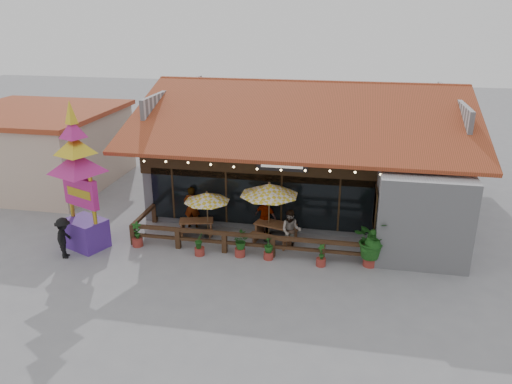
% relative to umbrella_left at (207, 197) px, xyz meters
% --- Properties ---
extents(ground, '(100.00, 100.00, 0.00)m').
position_rel_umbrella_left_xyz_m(ground, '(3.58, -0.82, -1.86)').
color(ground, gray).
rests_on(ground, ground).
extents(restaurant_building, '(15.50, 14.73, 6.09)m').
position_rel_umbrella_left_xyz_m(restaurant_building, '(3.84, 5.79, 0.35)').
color(restaurant_building, '#B6B6BB').
rests_on(restaurant_building, ground).
extents(patio_railing, '(10.00, 2.60, 0.92)m').
position_rel_umbrella_left_xyz_m(patio_railing, '(1.33, -1.08, -1.24)').
color(patio_railing, '#422A17').
rests_on(patio_railing, ground).
extents(neighbor_building, '(8.40, 8.40, 4.22)m').
position_rel_umbrella_left_xyz_m(neighbor_building, '(-11.42, 5.18, 0.28)').
color(neighbor_building, '#C7AF96').
rests_on(neighbor_building, ground).
extents(umbrella_left, '(2.53, 2.53, 2.13)m').
position_rel_umbrella_left_xyz_m(umbrella_left, '(0.00, 0.00, 0.00)').
color(umbrella_left, brown).
rests_on(umbrella_left, ground).
extents(umbrella_right, '(3.25, 3.25, 2.68)m').
position_rel_umbrella_left_xyz_m(umbrella_right, '(2.68, 0.16, 0.48)').
color(umbrella_right, brown).
rests_on(umbrella_right, ground).
extents(picnic_table_left, '(1.73, 1.59, 0.71)m').
position_rel_umbrella_left_xyz_m(picnic_table_left, '(-0.56, 0.09, -1.38)').
color(picnic_table_left, brown).
rests_on(picnic_table_left, ground).
extents(picnic_table_right, '(2.06, 1.90, 0.83)m').
position_rel_umbrella_left_xyz_m(picnic_table_right, '(2.96, 0.12, -1.30)').
color(picnic_table_right, brown).
rests_on(picnic_table_right, ground).
extents(thai_sign_tower, '(3.22, 3.22, 6.65)m').
position_rel_umbrella_left_xyz_m(thai_sign_tower, '(-4.74, -1.91, 1.65)').
color(thai_sign_tower, '#4B2589').
rests_on(thai_sign_tower, ground).
extents(tropical_plant, '(1.78, 1.83, 1.92)m').
position_rel_umbrella_left_xyz_m(tropical_plant, '(6.93, -1.34, -0.76)').
color(tropical_plant, maroon).
rests_on(tropical_plant, ground).
extents(diner_a, '(0.76, 0.55, 1.95)m').
position_rel_umbrella_left_xyz_m(diner_a, '(-1.00, 0.89, -0.88)').
color(diner_a, '#342210').
rests_on(diner_a, ground).
extents(diner_b, '(0.87, 0.69, 1.77)m').
position_rel_umbrella_left_xyz_m(diner_b, '(3.72, -0.58, -0.98)').
color(diner_b, '#342210').
rests_on(diner_b, ground).
extents(diner_c, '(1.14, 0.80, 1.79)m').
position_rel_umbrella_left_xyz_m(diner_c, '(2.45, 0.62, -0.96)').
color(diner_c, '#342210').
rests_on(diner_c, ground).
extents(pedestrian, '(0.88, 1.22, 1.70)m').
position_rel_umbrella_left_xyz_m(pedestrian, '(-5.10, -2.94, -1.01)').
color(pedestrian, black).
rests_on(pedestrian, ground).
extents(planter_a, '(0.45, 0.45, 1.09)m').
position_rel_umbrella_left_xyz_m(planter_a, '(-2.68, -1.45, -1.40)').
color(planter_a, maroon).
rests_on(planter_a, ground).
extents(planter_b, '(0.44, 0.47, 1.00)m').
position_rel_umbrella_left_xyz_m(planter_b, '(0.14, -1.74, -1.41)').
color(planter_b, maroon).
rests_on(planter_b, ground).
extents(planter_c, '(0.83, 0.83, 1.04)m').
position_rel_umbrella_left_xyz_m(planter_c, '(1.78, -1.53, -1.28)').
color(planter_c, maroon).
rests_on(planter_c, ground).
extents(planter_d, '(0.51, 0.51, 0.96)m').
position_rel_umbrella_left_xyz_m(planter_d, '(2.96, -1.56, -1.40)').
color(planter_d, maroon).
rests_on(planter_d, ground).
extents(planter_e, '(0.38, 0.40, 0.93)m').
position_rel_umbrella_left_xyz_m(planter_e, '(5.06, -1.71, -1.47)').
color(planter_e, maroon).
rests_on(planter_e, ground).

